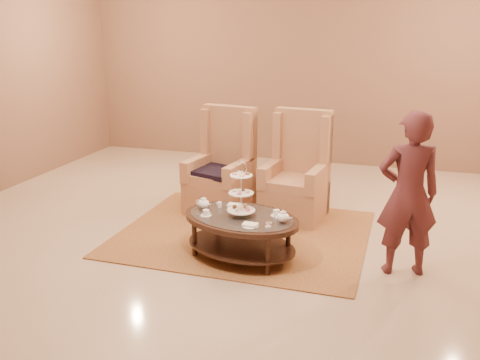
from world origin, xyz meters
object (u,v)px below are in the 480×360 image
(armchair_left, at_px, (223,176))
(person, at_px, (408,194))
(armchair_right, at_px, (297,182))
(tea_table, at_px, (241,224))

(armchair_left, distance_m, person, 2.62)
(armchair_right, distance_m, person, 1.86)
(armchair_left, bearing_deg, tea_table, -54.38)
(tea_table, xyz_separation_m, person, (1.61, 0.16, 0.43))
(tea_table, height_order, armchair_right, armchair_right)
(tea_table, xyz_separation_m, armchair_right, (0.30, 1.42, 0.07))
(armchair_left, xyz_separation_m, person, (2.29, -1.22, 0.36))
(armchair_left, bearing_deg, person, -18.47)
(armchair_right, height_order, person, person)
(person, bearing_deg, armchair_right, -59.58)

